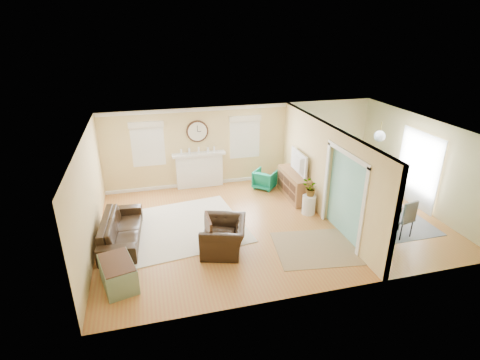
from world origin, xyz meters
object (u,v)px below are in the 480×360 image
object	(u,v)px
sofa	(121,229)
green_chair	(265,179)
dining_table	(373,204)
eames_chair	(224,236)
credenza	(294,185)

from	to	relation	value
sofa	green_chair	world-z (taller)	sofa
green_chair	dining_table	distance (m)	3.45
eames_chair	dining_table	bearing A→B (deg)	115.97
green_chair	dining_table	xyz separation A→B (m)	(2.37, -2.50, 0.01)
eames_chair	dining_table	size ratio (longest dim) A/B	0.65
eames_chair	green_chair	xyz separation A→B (m)	(2.08, 3.22, -0.07)
green_chair	dining_table	world-z (taller)	dining_table
sofa	green_chair	distance (m)	4.94
sofa	green_chair	size ratio (longest dim) A/B	3.32
sofa	credenza	xyz separation A→B (m)	(5.10, 1.33, 0.07)
sofa	eames_chair	xyz separation A→B (m)	(2.35, -1.03, 0.05)
dining_table	sofa	bearing A→B (deg)	99.20
sofa	dining_table	bearing A→B (deg)	-88.36
eames_chair	credenza	world-z (taller)	credenza
sofa	eames_chair	world-z (taller)	eames_chair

